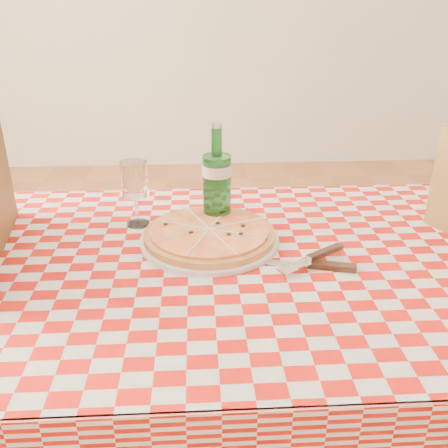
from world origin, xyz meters
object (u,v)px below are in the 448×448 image
object	(u,v)px
water_bottle	(217,175)
wine_glass	(136,194)
dining_table	(234,296)
pizza_plate	(209,234)

from	to	relation	value
water_bottle	wine_glass	distance (m)	0.21
dining_table	water_bottle	world-z (taller)	water_bottle
dining_table	wine_glass	xyz separation A→B (m)	(-0.24, 0.20, 0.18)
water_bottle	wine_glass	xyz separation A→B (m)	(-0.21, 0.01, -0.05)
dining_table	water_bottle	size ratio (longest dim) A/B	4.50
dining_table	water_bottle	distance (m)	0.30
water_bottle	wine_glass	size ratio (longest dim) A/B	1.57
pizza_plate	water_bottle	size ratio (longest dim) A/B	1.25
wine_glass	dining_table	bearing A→B (deg)	-40.04
dining_table	pizza_plate	bearing A→B (deg)	121.16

